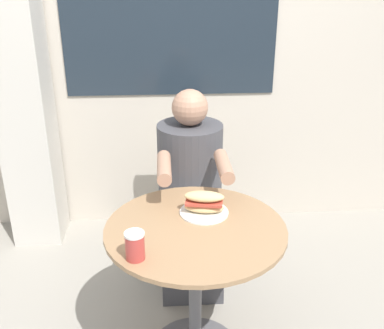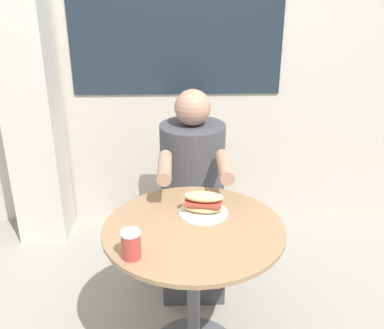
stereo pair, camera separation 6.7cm
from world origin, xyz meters
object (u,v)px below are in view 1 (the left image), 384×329
object	(u,v)px
diner_chair	(187,177)
seated_diner	(190,205)
cafe_table	(195,262)
sandwich_on_plate	(204,204)
drink_cup	(135,246)

from	to	relation	value
diner_chair	seated_diner	size ratio (longest dim) A/B	0.74
cafe_table	seated_diner	xyz separation A→B (m)	(0.02, 0.59, -0.03)
cafe_table	diner_chair	world-z (taller)	diner_chair
seated_diner	sandwich_on_plate	xyz separation A→B (m)	(0.03, -0.47, 0.26)
cafe_table	sandwich_on_plate	bearing A→B (deg)	67.87
cafe_table	diner_chair	size ratio (longest dim) A/B	0.91
sandwich_on_plate	diner_chair	bearing A→B (deg)	92.18
cafe_table	diner_chair	distance (m)	0.94
diner_chair	seated_diner	bearing A→B (deg)	90.09
seated_diner	cafe_table	bearing A→B (deg)	88.52
cafe_table	diner_chair	xyz separation A→B (m)	(0.02, 0.94, -0.01)
diner_chair	drink_cup	size ratio (longest dim) A/B	7.58
cafe_table	drink_cup	distance (m)	0.41
diner_chair	seated_diner	world-z (taller)	seated_diner
diner_chair	sandwich_on_plate	world-z (taller)	diner_chair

